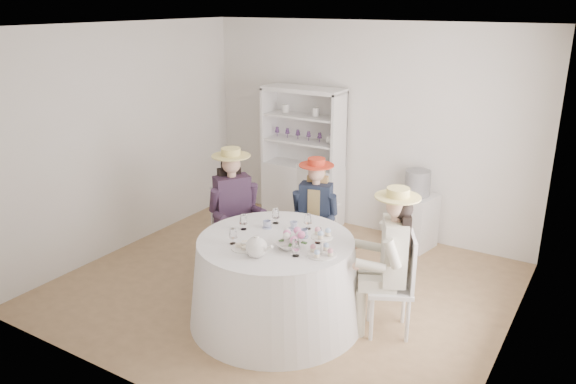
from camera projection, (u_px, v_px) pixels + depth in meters
The scene contains 23 objects.
ground at pixel (283, 286), 6.05m from camera, with size 4.50×4.50×0.00m, color olive.
ceiling at pixel (282, 26), 5.18m from camera, with size 4.50×4.50×0.00m, color white.
wall_back at pixel (365, 129), 7.23m from camera, with size 4.50×4.50×0.00m, color silver.
wall_front at pixel (134, 234), 4.00m from camera, with size 4.50×4.50×0.00m, color silver.
wall_left at pixel (124, 139), 6.73m from camera, with size 4.50×4.50×0.00m, color silver.
wall_right at pixel (520, 208), 4.50m from camera, with size 4.50×4.50×0.00m, color silver.
tea_table at pixel (276, 280), 5.31m from camera, with size 1.66×1.66×0.84m.
hutch at pixel (304, 176), 7.64m from camera, with size 1.26×0.84×1.86m.
side_table at pixel (415, 221), 6.94m from camera, with size 0.44×0.44×0.68m, color silver.
hatbox at pixel (418, 183), 6.78m from camera, with size 0.31×0.31×0.31m, color black.
guest_left at pixel (233, 206), 6.07m from camera, with size 0.62×0.59×1.46m.
guest_mid at pixel (315, 210), 6.12m from camera, with size 0.50×0.54×1.34m.
guest_right at pixel (391, 253), 4.99m from camera, with size 0.60×0.54×1.41m.
spare_chair at pixel (314, 200), 7.10m from camera, with size 0.50×0.50×0.99m.
teacup_a at pixel (267, 225), 5.42m from camera, with size 0.08×0.08×0.07m, color white.
teacup_b at pixel (294, 226), 5.39m from camera, with size 0.08×0.08×0.07m, color white.
teacup_c at pixel (303, 234), 5.21m from camera, with size 0.09×0.09×0.07m, color white.
flower_bowl at pixel (287, 246), 4.97m from camera, with size 0.21×0.21×0.05m, color white.
flower_arrangement at pixel (293, 236), 5.02m from camera, with size 0.19×0.19×0.07m.
table_teapot at pixel (257, 247), 4.81m from camera, with size 0.26×0.19×0.20m.
sandwich_plate at pixel (244, 247), 4.98m from camera, with size 0.24×0.24×0.05m.
cupcake_stand at pixel (322, 246), 4.83m from camera, with size 0.26×0.26×0.24m.
stemware_set at pixel (276, 232), 5.15m from camera, with size 0.85×0.85×0.15m.
Camera 1 is at (2.87, -4.57, 2.93)m, focal length 35.00 mm.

